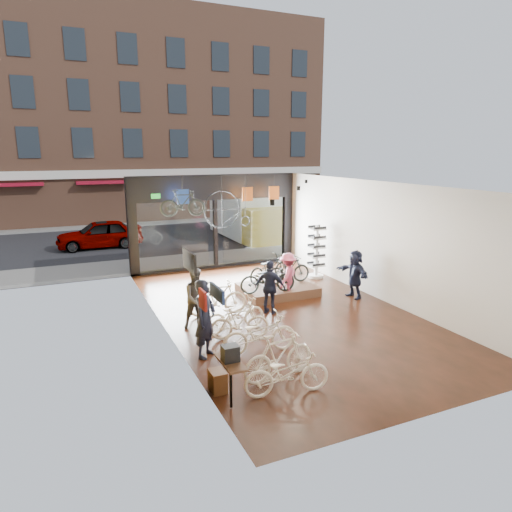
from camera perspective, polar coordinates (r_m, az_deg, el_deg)
ground_plane at (r=13.83m, az=3.20°, el=-7.08°), size 7.00×12.00×0.04m
ceiling at (r=13.02m, az=3.41°, el=9.00°), size 7.00×12.00×0.04m
wall_left at (r=12.13m, az=-11.67°, el=-0.74°), size 0.04×12.00×3.80m
wall_right at (r=15.20m, az=15.20°, el=1.84°), size 0.04×12.00×3.80m
wall_back at (r=8.60m, az=22.09°, el=-7.18°), size 7.00×0.04×3.80m
storefront at (r=18.74m, az=-5.13°, el=4.29°), size 7.00×0.26×3.80m
exit_sign at (r=17.86m, az=-12.44°, el=7.33°), size 0.35×0.06×0.18m
street_road at (r=27.61m, az=-11.13°, el=2.89°), size 30.00×18.00×0.02m
sidewalk_near at (r=20.21m, az=-6.13°, el=-0.41°), size 30.00×2.40×0.12m
sidewalk_far at (r=31.46m, az=-12.79°, el=4.17°), size 30.00×2.00×0.12m
opposite_building at (r=33.65m, az=-14.29°, el=16.51°), size 26.00×5.00×14.00m
street_car at (r=23.96m, az=-18.95°, el=2.63°), size 4.09×1.65×1.39m
box_truck at (r=24.76m, az=-0.67°, el=5.26°), size 2.35×7.04×2.77m
floor_bike_0 at (r=9.29m, az=3.88°, el=-14.36°), size 1.82×0.87×0.92m
floor_bike_1 at (r=9.83m, az=2.89°, el=-12.37°), size 1.76×0.70×1.03m
floor_bike_2 at (r=10.99m, az=0.44°, el=-9.72°), size 1.87×0.80×0.96m
floor_bike_3 at (r=11.79m, az=-2.07°, el=-8.22°), size 1.58×0.75×0.92m
floor_bike_4 at (r=12.30m, az=-2.66°, el=-7.31°), size 1.80×0.79×0.92m
floor_bike_5 at (r=13.42m, az=-4.88°, el=-5.27°), size 1.81×0.74×1.05m
display_platform at (r=15.46m, az=2.68°, el=-4.22°), size 2.40×1.80×0.30m
display_bike_left at (r=14.50m, az=1.48°, el=-2.80°), size 1.88×0.85×0.95m
display_bike_mid at (r=15.56m, az=4.11°, el=-1.72°), size 1.60×0.47×0.96m
display_bike_right at (r=15.75m, az=1.61°, el=-1.54°), size 1.90×1.20×0.94m
customer_0 at (r=10.72m, az=-6.39°, el=-7.79°), size 0.80×0.80×1.87m
customer_1 at (r=12.51m, az=-7.33°, el=-5.24°), size 0.83×0.65×1.66m
customer_2 at (r=13.46m, az=1.80°, el=-3.94°), size 0.95×0.94×1.61m
customer_3 at (r=14.83m, az=3.98°, el=-2.52°), size 1.12×1.08×1.53m
customer_5 at (r=15.26m, az=12.24°, el=-2.21°), size 0.57×1.51×1.60m
sunglasses_rack at (r=17.37m, az=7.55°, el=0.54°), size 0.65×0.56×2.01m
wall_merch at (r=9.11m, az=-5.76°, el=-9.15°), size 0.40×2.40×2.60m
penny_farthing at (r=17.58m, az=-3.34°, el=5.72°), size 1.82×0.06×1.45m
hung_bike at (r=16.38m, az=-9.16°, el=6.53°), size 1.63×0.66×0.95m
jersey_left at (r=17.40m, az=-9.11°, el=7.32°), size 0.45×0.03×0.55m
jersey_mid at (r=18.24m, az=-1.07°, el=7.74°), size 0.45×0.03×0.55m
jersey_right at (r=18.73m, az=2.26°, el=7.87°), size 0.45×0.03×0.55m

